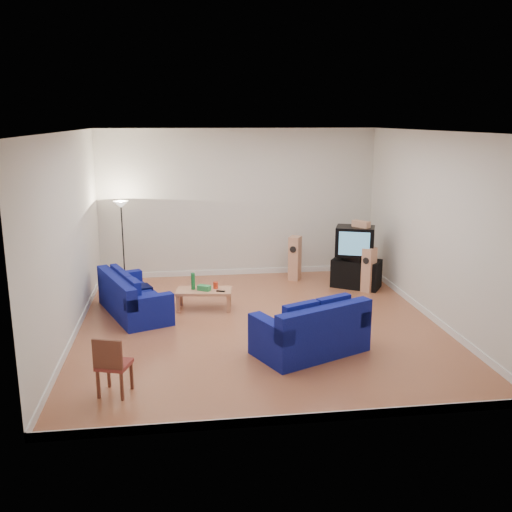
{
  "coord_description": "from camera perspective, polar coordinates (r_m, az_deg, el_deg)",
  "views": [
    {
      "loc": [
        -1.27,
        -9.01,
        3.39
      ],
      "look_at": [
        0.0,
        0.4,
        1.1
      ],
      "focal_mm": 40.0,
      "sensor_mm": 36.0,
      "label": 1
    }
  ],
  "objects": [
    {
      "name": "centre_speaker",
      "position": [
        11.64,
        10.47,
        3.16
      ],
      "size": [
        0.34,
        0.38,
        0.13
      ],
      "primitive_type": "cube",
      "rotation": [
        0.0,
        0.0,
        -0.94
      ],
      "color": "tan",
      "rests_on": "television"
    },
    {
      "name": "red_canister",
      "position": [
        10.46,
        -4.06,
        -2.93
      ],
      "size": [
        0.12,
        0.12,
        0.12
      ],
      "primitive_type": "cylinder",
      "rotation": [
        0.0,
        0.0,
        -0.51
      ],
      "color": "red",
      "rests_on": "coffee_table"
    },
    {
      "name": "tv_stand",
      "position": [
        11.92,
        9.99,
        -1.72
      ],
      "size": [
        1.09,
        0.96,
        0.58
      ],
      "primitive_type": "cube",
      "rotation": [
        0.0,
        0.0,
        -0.57
      ],
      "color": "black",
      "rests_on": "ground"
    },
    {
      "name": "sofa_three_seat",
      "position": [
        10.37,
        -12.34,
        -4.28
      ],
      "size": [
        1.44,
        2.04,
        0.72
      ],
      "rotation": [
        0.0,
        0.0,
        -1.2
      ],
      "color": "#00055A",
      "rests_on": "ground"
    },
    {
      "name": "av_receiver",
      "position": [
        11.78,
        9.9,
        -0.18
      ],
      "size": [
        0.54,
        0.55,
        0.1
      ],
      "primitive_type": "cube",
      "rotation": [
        0.0,
        0.0,
        -0.89
      ],
      "color": "black",
      "rests_on": "tv_stand"
    },
    {
      "name": "dining_chair",
      "position": [
        7.41,
        -14.21,
        -10.34
      ],
      "size": [
        0.48,
        0.48,
        0.79
      ],
      "rotation": [
        0.0,
        0.0,
        -0.31
      ],
      "color": "brown",
      "rests_on": "ground"
    },
    {
      "name": "bottle",
      "position": [
        10.42,
        -6.31,
        -2.52
      ],
      "size": [
        0.08,
        0.08,
        0.31
      ],
      "primitive_type": "cylinder",
      "rotation": [
        0.0,
        0.0,
        -0.14
      ],
      "color": "#197233",
      "rests_on": "coffee_table"
    },
    {
      "name": "remote",
      "position": [
        10.28,
        -3.55,
        -3.53
      ],
      "size": [
        0.16,
        0.1,
        0.02
      ],
      "primitive_type": "cube",
      "rotation": [
        0.0,
        0.0,
        -0.38
      ],
      "color": "black",
      "rests_on": "coffee_table"
    },
    {
      "name": "tissue_box",
      "position": [
        10.37,
        -5.21,
        -3.19
      ],
      "size": [
        0.26,
        0.23,
        0.09
      ],
      "primitive_type": "cube",
      "rotation": [
        0.0,
        0.0,
        -0.54
      ],
      "color": "green",
      "rests_on": "coffee_table"
    },
    {
      "name": "room",
      "position": [
        9.28,
        0.33,
        2.09
      ],
      "size": [
        6.01,
        6.51,
        3.21
      ],
      "color": "brown",
      "rests_on": "ground"
    },
    {
      "name": "speaker_left",
      "position": [
        12.25,
        3.91,
        -0.22
      ],
      "size": [
        0.33,
        0.35,
        0.95
      ],
      "rotation": [
        0.0,
        0.0,
        -0.5
      ],
      "color": "tan",
      "rests_on": "ground"
    },
    {
      "name": "speaker_right",
      "position": [
        11.64,
        11.22,
        -1.35
      ],
      "size": [
        0.33,
        0.33,
        0.89
      ],
      "rotation": [
        0.0,
        0.0,
        -0.84
      ],
      "color": "tan",
      "rests_on": "ground"
    },
    {
      "name": "floor_lamp",
      "position": [
        11.92,
        -13.3,
        3.9
      ],
      "size": [
        0.3,
        0.3,
        1.77
      ],
      "color": "black",
      "rests_on": "ground"
    },
    {
      "name": "coffee_table",
      "position": [
        10.44,
        -5.22,
        -3.66
      ],
      "size": [
        1.06,
        0.63,
        0.36
      ],
      "rotation": [
        0.0,
        0.0,
        -0.14
      ],
      "color": "tan",
      "rests_on": "ground"
    },
    {
      "name": "television",
      "position": [
        11.75,
        9.87,
        1.5
      ],
      "size": [
        0.91,
        0.79,
        0.59
      ],
      "rotation": [
        0.0,
        0.0,
        -0.36
      ],
      "color": "black",
      "rests_on": "av_receiver"
    },
    {
      "name": "sofa_loveseat",
      "position": [
        8.52,
        5.62,
        -7.74
      ],
      "size": [
        1.83,
        1.48,
        0.8
      ],
      "rotation": [
        0.0,
        0.0,
        0.43
      ],
      "color": "#00055A",
      "rests_on": "ground"
    }
  ]
}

